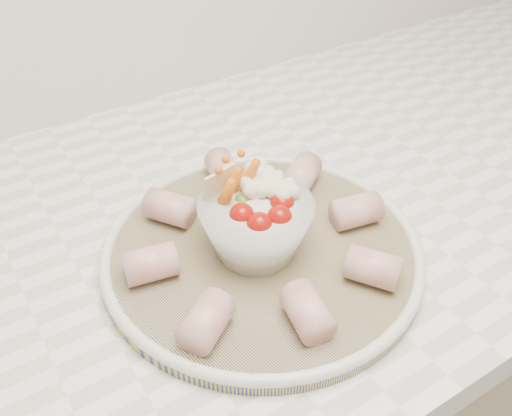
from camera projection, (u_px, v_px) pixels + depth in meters
kitchen_counter at (261, 410)px, 0.97m from camera, size 2.04×0.62×0.92m
serving_platter at (262, 250)px, 0.60m from camera, size 0.38×0.38×0.02m
veggie_bowl at (256, 221)px, 0.57m from camera, size 0.12×0.12×0.09m
cured_meat_rolls at (261, 235)px, 0.58m from camera, size 0.28×0.28×0.03m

